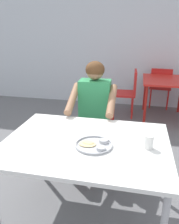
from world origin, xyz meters
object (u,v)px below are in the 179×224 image
drinking_cup (149,141)px  table_background_red (166,84)px  thali_tray (95,145)px  diner_foreground (93,109)px  chair_red_left (128,90)px  chair_foreground (96,120)px  table_foreground (86,148)px  chair_red_far (160,85)px

drinking_cup → table_background_red: drinking_cup is taller
thali_tray → diner_foreground: size_ratio=0.23×
drinking_cup → chair_red_left: 2.55m
chair_foreground → table_background_red: chair_foreground is taller
drinking_cup → diner_foreground: diner_foreground is taller
table_background_red → table_foreground: bearing=-108.6°
diner_foreground → table_background_red: bearing=62.0°
thali_tray → table_background_red: (0.76, 2.56, -0.11)m
thali_tray → table_background_red: 2.67m
table_foreground → chair_red_far: (0.81, 3.08, -0.19)m
chair_foreground → chair_red_far: chair_foreground is taller
diner_foreground → table_foreground: bearing=-83.2°
diner_foreground → chair_red_left: (0.29, 1.77, -0.25)m
table_background_red → thali_tray: bearing=-106.6°
thali_tray → table_background_red: bearing=73.4°
table_foreground → diner_foreground: bearing=96.8°
drinking_cup → chair_foreground: chair_foreground is taller
thali_tray → diner_foreground: (-0.17, 0.81, -0.01)m
table_background_red → chair_red_far: (-0.03, 0.58, -0.15)m
chair_foreground → chair_red_far: size_ratio=1.06×
drinking_cup → diner_foreground: size_ratio=0.08×
chair_red_left → chair_red_far: chair_red_left is taller
chair_foreground → drinking_cup: bearing=-59.8°
diner_foreground → table_background_red: (0.93, 1.75, -0.10)m
chair_red_left → table_background_red: bearing=-1.6°
table_background_red → chair_red_left: (-0.64, 0.02, -0.14)m
table_foreground → chair_foreground: bearing=95.5°
thali_tray → chair_red_left: size_ratio=0.33×
table_background_red → chair_red_far: chair_red_far is taller
table_foreground → chair_red_left: 2.53m
table_foreground → diner_foreground: 0.76m
chair_red_left → thali_tray: bearing=-92.7°
chair_red_left → chair_red_far: (0.61, 0.56, -0.01)m
drinking_cup → diner_foreground: (-0.56, 0.75, -0.06)m
drinking_cup → chair_foreground: (-0.57, 0.97, -0.29)m
diner_foreground → chair_red_left: size_ratio=1.45×
table_foreground → chair_foreground: chair_foreground is taller
drinking_cup → chair_foreground: bearing=120.2°
drinking_cup → chair_red_left: bearing=96.1°
chair_red_left → table_foreground: bearing=-94.6°
chair_red_far → chair_red_left: bearing=-137.3°
table_foreground → chair_red_far: 3.19m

